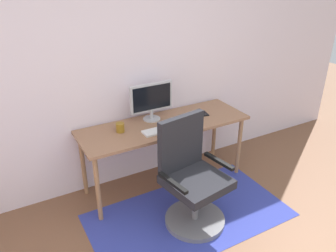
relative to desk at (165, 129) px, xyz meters
The scene contains 9 objects.
wall_back 0.76m from the desk, 110.93° to the left, with size 6.00×0.10×2.60m, color silver.
area_rug 0.88m from the desk, 95.69° to the right, with size 1.87×1.03×0.01m, color #313B98.
desk is the anchor object (origin of this frame).
monitor 0.34m from the desk, 115.32° to the left, with size 0.46×0.18×0.39m.
keyboard 0.17m from the desk, 121.55° to the right, with size 0.43×0.13×0.02m, color white.
computer_mouse 0.28m from the desk, 28.70° to the right, with size 0.06×0.10×0.03m, color black.
coffee_cup 0.48m from the desk, behind, with size 0.08×0.08×0.09m, color olive.
cell_phone 0.49m from the desk, ahead, with size 0.07×0.14×0.01m, color black.
office_chair 0.68m from the desk, 96.21° to the right, with size 0.63×0.57×1.01m.
Camera 1 is at (-1.32, -0.86, 2.19)m, focal length 35.96 mm.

